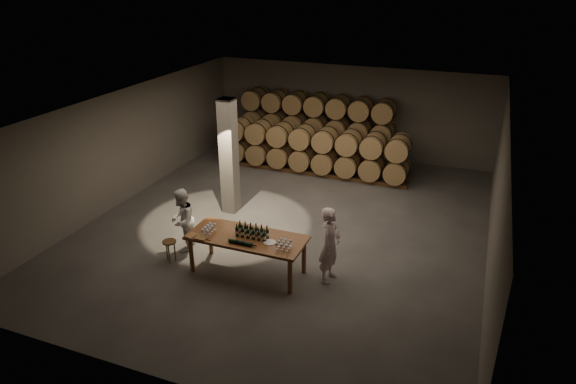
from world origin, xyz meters
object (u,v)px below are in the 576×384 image
at_px(tasting_table, 247,241).
at_px(notebook_near, 201,238).
at_px(stool, 170,245).
at_px(plate, 270,242).
at_px(bottle_cluster, 252,233).
at_px(person_woman, 182,220).
at_px(person_man, 330,245).

relative_size(tasting_table, notebook_near, 10.45).
height_order(tasting_table, stool, tasting_table).
bearing_deg(tasting_table, plate, -6.87).
xyz_separation_m(bottle_cluster, person_woman, (-2.01, 0.34, -0.23)).
bearing_deg(notebook_near, plate, 17.09).
bearing_deg(bottle_cluster, stool, -172.23).
bearing_deg(tasting_table, bottle_cluster, 8.79).
height_order(bottle_cluster, plate, bottle_cluster).
distance_m(tasting_table, person_man, 1.82).
bearing_deg(tasting_table, person_woman, 169.17).
distance_m(tasting_table, bottle_cluster, 0.25).
distance_m(tasting_table, notebook_near, 1.00).
distance_m(tasting_table, person_woman, 1.92).
distance_m(notebook_near, person_man, 2.79).
xyz_separation_m(notebook_near, person_man, (2.67, 0.82, -0.05)).
distance_m(plate, person_man, 1.29).
distance_m(tasting_table, stool, 1.92).
bearing_deg(stool, person_woman, 91.77).
height_order(plate, notebook_near, notebook_near).
xyz_separation_m(person_man, person_woman, (-3.67, -0.01, -0.08)).
xyz_separation_m(tasting_table, bottle_cluster, (0.12, 0.02, 0.22)).
relative_size(notebook_near, stool, 0.47).
bearing_deg(tasting_table, person_man, 11.87).
distance_m(plate, person_woman, 2.50).
relative_size(plate, notebook_near, 1.08).
xyz_separation_m(stool, person_woman, (-0.02, 0.61, 0.34)).
distance_m(plate, notebook_near, 1.51).
bearing_deg(notebook_near, tasting_table, 29.24).
bearing_deg(person_woman, bottle_cluster, 65.13).
xyz_separation_m(plate, notebook_near, (-1.46, -0.37, 0.01)).
relative_size(bottle_cluster, person_woman, 0.47).
xyz_separation_m(plate, person_woman, (-2.46, 0.43, -0.13)).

